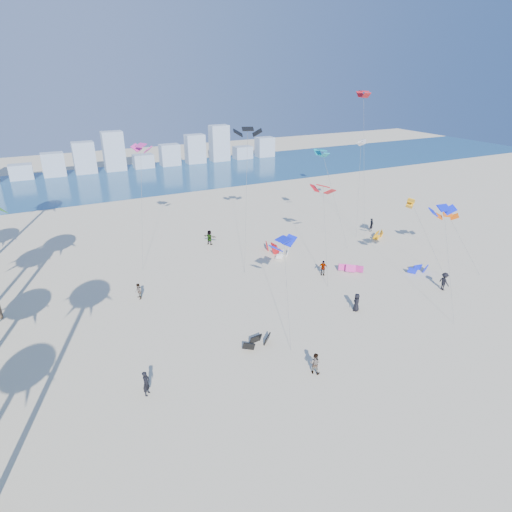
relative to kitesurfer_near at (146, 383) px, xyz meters
name	(u,v)px	position (x,y,z in m)	size (l,w,h in m)	color
ground	(325,415)	(9.83, -7.15, -0.93)	(220.00, 220.00, 0.00)	beige
ocean	(118,181)	(9.83, 64.85, -0.93)	(220.00, 220.00, 0.00)	navy
kitesurfer_near	(146,383)	(0.00, 0.00, 0.00)	(0.68, 0.45, 1.87)	black
kitesurfer_mid	(315,363)	(11.60, -3.22, -0.09)	(0.82, 0.64, 1.68)	gray
kitesurfers_far	(302,262)	(20.34, 12.34, -0.03)	(33.76, 23.79, 1.89)	black
grounded_kites	(323,264)	(22.87, 11.88, -0.50)	(28.24, 18.81, 0.99)	black
flying_kites	(324,163)	(24.07, 14.60, 10.30)	(33.64, 29.27, 18.54)	#0E1FF1
distant_skyline	(102,157)	(8.64, 74.85, 2.15)	(85.00, 3.00, 8.40)	#9EADBF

